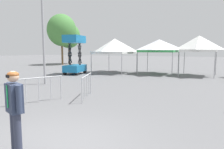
{
  "coord_description": "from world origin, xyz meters",
  "views": [
    {
      "loc": [
        3.21,
        -3.54,
        2.2
      ],
      "look_at": [
        -0.23,
        3.29,
        1.3
      ],
      "focal_mm": 33.38,
      "sensor_mm": 36.0,
      "label": 1
    }
  ],
  "objects_px": {
    "canopy_tent_left_of_center": "(115,46)",
    "tree_behind_tents_center": "(69,36)",
    "canopy_tent_right_of_center": "(199,44)",
    "crowd_barrier_mid_lot": "(87,82)",
    "scissor_lift": "(75,62)",
    "canopy_tent_far_right": "(159,46)",
    "light_pole_near_lift": "(42,1)",
    "person_foreground": "(15,107)",
    "crowd_barrier_near_person": "(39,85)",
    "tree_behind_tents_left": "(62,30)"
  },
  "relations": [
    {
      "from": "tree_behind_tents_center",
      "to": "crowd_barrier_near_person",
      "type": "relative_size",
      "value": 3.3
    },
    {
      "from": "canopy_tent_right_of_center",
      "to": "crowd_barrier_near_person",
      "type": "distance_m",
      "value": 14.02
    },
    {
      "from": "scissor_lift",
      "to": "light_pole_near_lift",
      "type": "xyz_separation_m",
      "value": [
        1.68,
        -5.47,
        4.12
      ]
    },
    {
      "from": "canopy_tent_left_of_center",
      "to": "person_foreground",
      "type": "height_order",
      "value": "canopy_tent_left_of_center"
    },
    {
      "from": "tree_behind_tents_center",
      "to": "crowd_barrier_mid_lot",
      "type": "bearing_deg",
      "value": -49.91
    },
    {
      "from": "canopy_tent_far_right",
      "to": "scissor_lift",
      "type": "xyz_separation_m",
      "value": [
        -6.78,
        -3.64,
        -1.48
      ]
    },
    {
      "from": "crowd_barrier_mid_lot",
      "to": "crowd_barrier_near_person",
      "type": "relative_size",
      "value": 1.01
    },
    {
      "from": "tree_behind_tents_center",
      "to": "scissor_lift",
      "type": "bearing_deg",
      "value": -49.75
    },
    {
      "from": "canopy_tent_left_of_center",
      "to": "tree_behind_tents_center",
      "type": "relative_size",
      "value": 0.56
    },
    {
      "from": "canopy_tent_left_of_center",
      "to": "light_pole_near_lift",
      "type": "distance_m",
      "value": 8.69
    },
    {
      "from": "canopy_tent_left_of_center",
      "to": "light_pole_near_lift",
      "type": "relative_size",
      "value": 0.39
    },
    {
      "from": "light_pole_near_lift",
      "to": "tree_behind_tents_left",
      "type": "relative_size",
      "value": 1.24
    },
    {
      "from": "person_foreground",
      "to": "tree_behind_tents_left",
      "type": "bearing_deg",
      "value": 128.12
    },
    {
      "from": "person_foreground",
      "to": "tree_behind_tents_left",
      "type": "relative_size",
      "value": 0.24
    },
    {
      "from": "person_foreground",
      "to": "crowd_barrier_mid_lot",
      "type": "xyz_separation_m",
      "value": [
        -1.59,
        5.04,
        -0.28
      ]
    },
    {
      "from": "canopy_tent_right_of_center",
      "to": "crowd_barrier_mid_lot",
      "type": "bearing_deg",
      "value": -108.78
    },
    {
      "from": "person_foreground",
      "to": "crowd_barrier_near_person",
      "type": "height_order",
      "value": "person_foreground"
    },
    {
      "from": "canopy_tent_left_of_center",
      "to": "tree_behind_tents_left",
      "type": "xyz_separation_m",
      "value": [
        -11.98,
        6.54,
        2.55
      ]
    },
    {
      "from": "light_pole_near_lift",
      "to": "crowd_barrier_near_person",
      "type": "bearing_deg",
      "value": -48.2
    },
    {
      "from": "canopy_tent_right_of_center",
      "to": "tree_behind_tents_center",
      "type": "relative_size",
      "value": 0.53
    },
    {
      "from": "canopy_tent_left_of_center",
      "to": "crowd_barrier_near_person",
      "type": "height_order",
      "value": "canopy_tent_left_of_center"
    },
    {
      "from": "canopy_tent_left_of_center",
      "to": "scissor_lift",
      "type": "distance_m",
      "value": 4.13
    },
    {
      "from": "canopy_tent_left_of_center",
      "to": "scissor_lift",
      "type": "relative_size",
      "value": 1.03
    },
    {
      "from": "canopy_tent_far_right",
      "to": "light_pole_near_lift",
      "type": "bearing_deg",
      "value": -119.24
    },
    {
      "from": "scissor_lift",
      "to": "canopy_tent_right_of_center",
      "type": "bearing_deg",
      "value": 20.19
    },
    {
      "from": "light_pole_near_lift",
      "to": "person_foreground",
      "type": "bearing_deg",
      "value": -48.92
    },
    {
      "from": "scissor_lift",
      "to": "crowd_barrier_mid_lot",
      "type": "xyz_separation_m",
      "value": [
        6.31,
        -7.56,
        -0.34
      ]
    },
    {
      "from": "canopy_tent_right_of_center",
      "to": "canopy_tent_far_right",
      "type": "bearing_deg",
      "value": -178.42
    },
    {
      "from": "tree_behind_tents_left",
      "to": "crowd_barrier_mid_lot",
      "type": "height_order",
      "value": "tree_behind_tents_left"
    },
    {
      "from": "tree_behind_tents_left",
      "to": "light_pole_near_lift",
      "type": "bearing_deg",
      "value": -53.4
    },
    {
      "from": "scissor_lift",
      "to": "tree_behind_tents_center",
      "type": "height_order",
      "value": "tree_behind_tents_center"
    },
    {
      "from": "tree_behind_tents_center",
      "to": "crowd_barrier_near_person",
      "type": "height_order",
      "value": "tree_behind_tents_center"
    },
    {
      "from": "canopy_tent_right_of_center",
      "to": "scissor_lift",
      "type": "relative_size",
      "value": 0.97
    },
    {
      "from": "light_pole_near_lift",
      "to": "canopy_tent_right_of_center",
      "type": "bearing_deg",
      "value": 47.38
    },
    {
      "from": "canopy_tent_far_right",
      "to": "canopy_tent_left_of_center",
      "type": "bearing_deg",
      "value": -167.65
    },
    {
      "from": "light_pole_near_lift",
      "to": "tree_behind_tents_left",
      "type": "distance_m",
      "value": 18.37
    },
    {
      "from": "canopy_tent_far_right",
      "to": "crowd_barrier_near_person",
      "type": "height_order",
      "value": "canopy_tent_far_right"
    },
    {
      "from": "canopy_tent_right_of_center",
      "to": "tree_behind_tents_left",
      "type": "height_order",
      "value": "tree_behind_tents_left"
    },
    {
      "from": "canopy_tent_far_right",
      "to": "crowd_barrier_mid_lot",
      "type": "bearing_deg",
      "value": -92.41
    },
    {
      "from": "canopy_tent_far_right",
      "to": "light_pole_near_lift",
      "type": "xyz_separation_m",
      "value": [
        -5.1,
        -9.11,
        2.64
      ]
    },
    {
      "from": "tree_behind_tents_left",
      "to": "tree_behind_tents_center",
      "type": "bearing_deg",
      "value": 99.45
    },
    {
      "from": "scissor_lift",
      "to": "crowd_barrier_near_person",
      "type": "height_order",
      "value": "scissor_lift"
    },
    {
      "from": "canopy_tent_left_of_center",
      "to": "person_foreground",
      "type": "distance_m",
      "value": 16.27
    },
    {
      "from": "canopy_tent_left_of_center",
      "to": "tree_behind_tents_left",
      "type": "relative_size",
      "value": 0.48
    },
    {
      "from": "light_pole_near_lift",
      "to": "crowd_barrier_mid_lot",
      "type": "relative_size",
      "value": 4.74
    },
    {
      "from": "crowd_barrier_mid_lot",
      "to": "canopy_tent_far_right",
      "type": "bearing_deg",
      "value": 87.59
    },
    {
      "from": "tree_behind_tents_left",
      "to": "crowd_barrier_near_person",
      "type": "bearing_deg",
      "value": -52.3
    },
    {
      "from": "canopy_tent_far_right",
      "to": "canopy_tent_right_of_center",
      "type": "distance_m",
      "value": 3.37
    },
    {
      "from": "canopy_tent_far_right",
      "to": "light_pole_near_lift",
      "type": "relative_size",
      "value": 0.34
    },
    {
      "from": "light_pole_near_lift",
      "to": "canopy_tent_left_of_center",
      "type": "bearing_deg",
      "value": 82.9
    }
  ]
}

